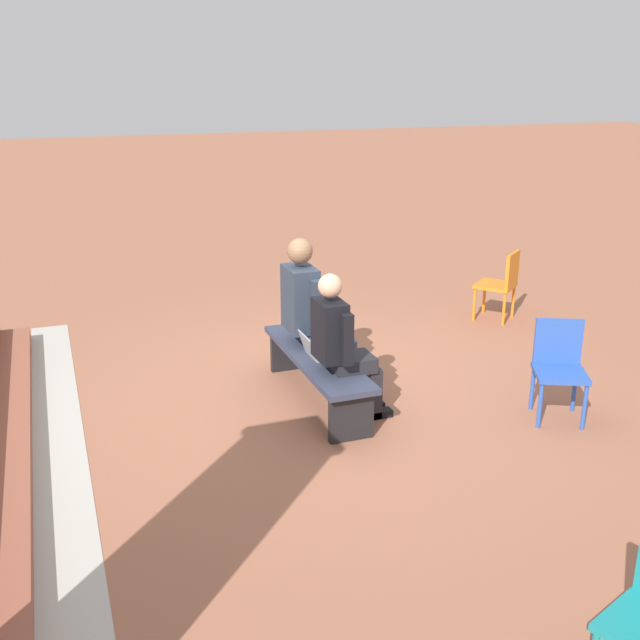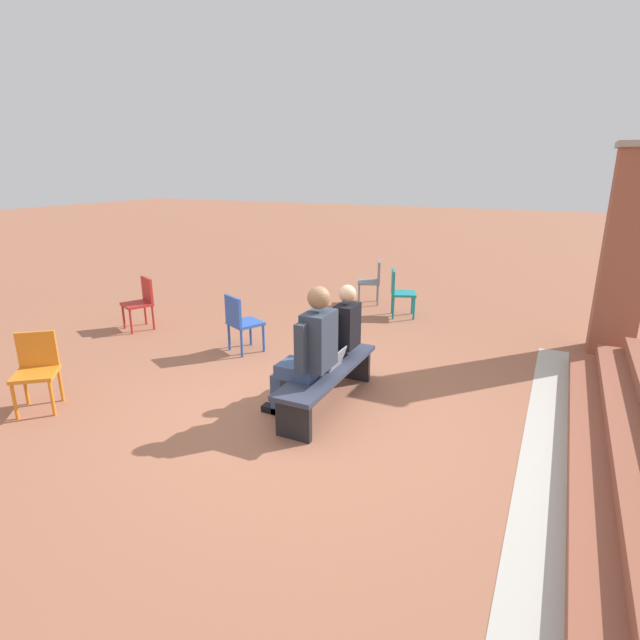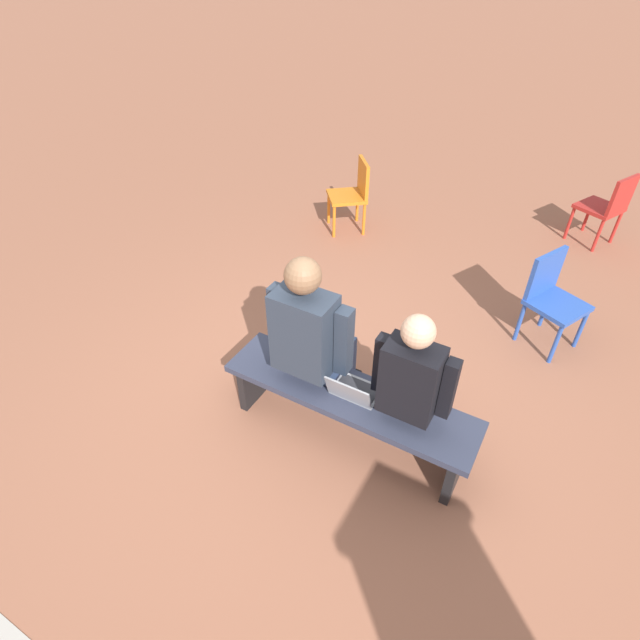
# 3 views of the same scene
# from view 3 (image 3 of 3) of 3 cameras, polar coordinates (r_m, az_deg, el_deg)

# --- Properties ---
(ground_plane) EXTENTS (60.00, 60.00, 0.00)m
(ground_plane) POSITION_cam_3_polar(r_m,az_deg,el_deg) (3.92, 0.32, -10.27)
(ground_plane) COLOR #9E6047
(bench) EXTENTS (1.80, 0.44, 0.45)m
(bench) POSITION_cam_3_polar(r_m,az_deg,el_deg) (3.50, 3.26, -9.35)
(bench) COLOR #33384C
(bench) RESTS_ON ground
(person_student) EXTENTS (0.51, 0.65, 1.30)m
(person_student) POSITION_cam_3_polar(r_m,az_deg,el_deg) (3.20, 10.74, -7.13)
(person_student) COLOR #232328
(person_student) RESTS_ON ground
(person_adult) EXTENTS (0.60, 0.75, 1.44)m
(person_adult) POSITION_cam_3_polar(r_m,az_deg,el_deg) (3.38, -0.76, -1.99)
(person_adult) COLOR #384C75
(person_adult) RESTS_ON ground
(laptop) EXTENTS (0.32, 0.29, 0.21)m
(laptop) POSITION_cam_3_polar(r_m,az_deg,el_deg) (3.38, 3.87, -8.08)
(laptop) COLOR #9EA0A5
(laptop) RESTS_ON bench
(plastic_chair_by_pillar) EXTENTS (0.56, 0.56, 0.84)m
(plastic_chair_by_pillar) POSITION_cam_3_polar(r_m,az_deg,el_deg) (6.54, 30.01, 11.29)
(plastic_chair_by_pillar) COLOR red
(plastic_chair_by_pillar) RESTS_ON ground
(plastic_chair_mid_courtyard) EXTENTS (0.56, 0.56, 0.84)m
(plastic_chair_mid_courtyard) POSITION_cam_3_polar(r_m,az_deg,el_deg) (4.66, 24.95, 2.62)
(plastic_chair_mid_courtyard) COLOR #2D56B7
(plastic_chair_mid_courtyard) RESTS_ON ground
(plastic_chair_far_left) EXTENTS (0.59, 0.59, 0.84)m
(plastic_chair_far_left) POSITION_cam_3_polar(r_m,az_deg,el_deg) (6.05, 3.83, 14.47)
(plastic_chair_far_left) COLOR orange
(plastic_chair_far_left) RESTS_ON ground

